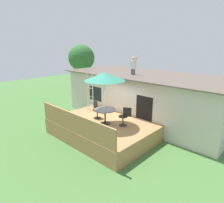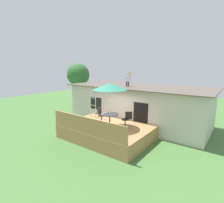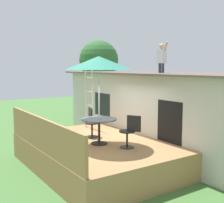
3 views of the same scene
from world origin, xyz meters
name	(u,v)px [view 1 (image 1 of 3)]	position (x,y,z in m)	size (l,w,h in m)	color
ground_plane	(104,135)	(0.00, 0.00, 0.00)	(40.00, 40.00, 0.00)	#477538
house	(145,96)	(0.00, 3.60, 1.42)	(10.50, 4.50, 2.83)	beige
deck	(104,128)	(0.00, 0.00, 0.40)	(5.09, 3.75, 0.80)	#A87A4C
deck_railing	(74,123)	(0.00, -1.83, 1.25)	(4.99, 0.08, 0.90)	#A87A4C
patio_table	(105,113)	(0.28, -0.18, 1.39)	(1.04, 1.04, 0.74)	black
patio_umbrella	(105,77)	(0.28, -0.18, 3.15)	(1.90, 1.90, 2.54)	silver
step_ladder	(90,92)	(-1.81, 0.66, 1.90)	(0.52, 0.04, 2.20)	silver
person_figure	(133,64)	(-0.45, 2.92, 3.44)	(0.47, 0.20, 1.11)	#33384C
patio_chair_left	(97,110)	(-0.63, 0.08, 1.26)	(0.61, 0.44, 0.92)	black
patio_chair_right	(125,117)	(1.11, 0.29, 1.26)	(0.58, 0.44, 0.92)	black
backyard_tree	(82,58)	(-7.14, 4.33, 3.38)	(2.26, 2.26, 4.56)	brown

